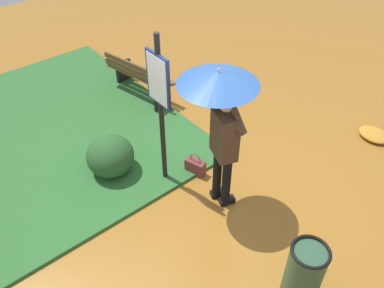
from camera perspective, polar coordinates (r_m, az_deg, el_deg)
ground_plane at (r=5.66m, az=2.36°, el=-7.70°), size 18.00×18.00×0.00m
grass_verge at (r=7.14m, az=-19.77°, el=1.77°), size 4.80×4.00×0.05m
person_with_umbrella at (r=4.64m, az=4.21°, el=5.32°), size 0.96×0.96×2.04m
info_sign_post at (r=5.01m, az=-4.68°, el=6.76°), size 0.44×0.07×2.30m
handbag at (r=5.91m, az=0.48°, el=-3.27°), size 0.33×0.22×0.37m
park_bench at (r=7.50m, az=-7.61°, el=9.52°), size 1.41×0.65×0.75m
trash_bin at (r=4.60m, az=15.83°, el=-17.51°), size 0.42×0.42×0.83m
shrub_cluster at (r=5.98m, az=-11.70°, el=-1.55°), size 0.77×0.70×0.63m
leaf_pile_near_person at (r=7.27m, az=24.81°, el=1.25°), size 0.52×0.42×0.11m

